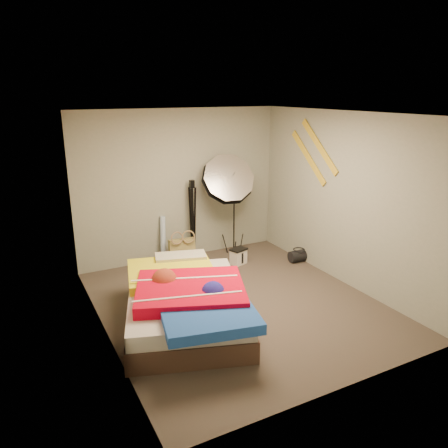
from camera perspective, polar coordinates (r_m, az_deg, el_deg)
floor at (r=6.01m, az=1.82°, el=-10.33°), size 4.00×4.00×0.00m
ceiling at (r=5.34m, az=2.07°, el=14.22°), size 4.00×4.00×0.00m
wall_back at (r=7.30m, az=-5.78°, el=5.01°), size 3.50×0.00×3.50m
wall_front at (r=4.02m, az=16.07°, el=-5.77°), size 3.50×0.00×3.50m
wall_left at (r=4.97m, az=-15.98°, el=-1.38°), size 0.00×4.00×4.00m
wall_right at (r=6.56m, az=15.42°, el=3.09°), size 0.00×4.00×4.00m
tote_bag at (r=7.25m, az=-5.48°, el=-3.61°), size 0.45×0.24×0.44m
wrapping_roll at (r=7.32m, az=-7.96°, el=-2.04°), size 0.17×0.24×0.78m
camera_case at (r=7.25m, az=1.89°, el=-4.30°), size 0.29×0.24×0.25m
duffel_bag at (r=7.46m, az=9.72°, el=-4.13°), size 0.33×0.22×0.20m
wall_stripe_upper at (r=6.86m, az=12.36°, el=9.87°), size 0.02×0.91×0.78m
wall_stripe_lower at (r=7.08m, az=10.96°, el=8.53°), size 0.02×0.91×0.78m
bed at (r=5.43m, az=-4.96°, el=-10.06°), size 1.94×2.42×0.59m
photo_umbrella at (r=7.25m, az=0.43°, el=5.71°), size 1.16×0.91×1.86m
camera_tripod at (r=7.33m, az=-4.13°, el=1.29°), size 0.08×0.08×1.36m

